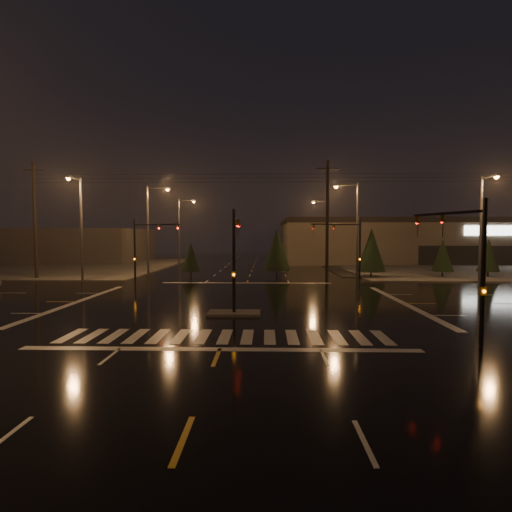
# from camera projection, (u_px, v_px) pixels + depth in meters

# --- Properties ---
(ground) EXTENTS (140.00, 140.00, 0.00)m
(ground) POSITION_uv_depth(u_px,v_px,m) (239.00, 303.00, 26.81)
(ground) COLOR black
(ground) RESTS_ON ground
(sidewalk_ne) EXTENTS (36.00, 36.00, 0.12)m
(sidewalk_ne) POSITION_uv_depth(u_px,v_px,m) (467.00, 267.00, 55.98)
(sidewalk_ne) COLOR #42403B
(sidewalk_ne) RESTS_ON ground
(sidewalk_nw) EXTENTS (36.00, 36.00, 0.12)m
(sidewalk_nw) POSITION_uv_depth(u_px,v_px,m) (46.00, 266.00, 57.53)
(sidewalk_nw) COLOR #42403B
(sidewalk_nw) RESTS_ON ground
(median_island) EXTENTS (3.00, 1.60, 0.15)m
(median_island) POSITION_uv_depth(u_px,v_px,m) (234.00, 313.00, 22.81)
(median_island) COLOR #42403B
(median_island) RESTS_ON ground
(crosswalk) EXTENTS (15.00, 2.60, 0.01)m
(crosswalk) POSITION_uv_depth(u_px,v_px,m) (225.00, 336.00, 17.82)
(crosswalk) COLOR beige
(crosswalk) RESTS_ON ground
(stop_bar_near) EXTENTS (16.00, 0.50, 0.01)m
(stop_bar_near) POSITION_uv_depth(u_px,v_px,m) (220.00, 349.00, 15.83)
(stop_bar_near) COLOR beige
(stop_bar_near) RESTS_ON ground
(stop_bar_far) EXTENTS (16.00, 0.50, 0.01)m
(stop_bar_far) POSITION_uv_depth(u_px,v_px,m) (247.00, 283.00, 37.79)
(stop_bar_far) COLOR beige
(stop_bar_far) RESTS_ON ground
(parking_lot) EXTENTS (50.00, 24.00, 0.08)m
(parking_lot) POSITION_uv_depth(u_px,v_px,m) (512.00, 268.00, 53.86)
(parking_lot) COLOR black
(parking_lot) RESTS_ON ground
(retail_building) EXTENTS (60.20, 28.30, 7.20)m
(retail_building) POSITION_uv_depth(u_px,v_px,m) (451.00, 239.00, 71.61)
(retail_building) COLOR brown
(retail_building) RESTS_ON ground
(commercial_block) EXTENTS (30.00, 18.00, 5.60)m
(commercial_block) POSITION_uv_depth(u_px,v_px,m) (55.00, 245.00, 69.49)
(commercial_block) COLOR #453E3D
(commercial_block) RESTS_ON ground
(signal_mast_median) EXTENTS (0.25, 4.59, 6.00)m
(signal_mast_median) POSITION_uv_depth(u_px,v_px,m) (235.00, 248.00, 23.55)
(signal_mast_median) COLOR black
(signal_mast_median) RESTS_ON ground
(signal_mast_ne) EXTENTS (4.84, 1.86, 6.00)m
(signal_mast_ne) POSITION_uv_depth(u_px,v_px,m) (350.00, 243.00, 36.48)
(signal_mast_ne) COLOR black
(signal_mast_ne) RESTS_ON ground
(signal_mast_nw) EXTENTS (4.84, 1.86, 6.00)m
(signal_mast_nw) POSITION_uv_depth(u_px,v_px,m) (144.00, 243.00, 36.97)
(signal_mast_nw) COLOR black
(signal_mast_nw) RESTS_ON ground
(signal_mast_se) EXTENTS (1.55, 3.87, 6.00)m
(signal_mast_se) POSITION_uv_depth(u_px,v_px,m) (467.00, 255.00, 16.62)
(signal_mast_se) COLOR black
(signal_mast_se) RESTS_ON ground
(streetlight_1) EXTENTS (2.77, 0.32, 10.00)m
(streetlight_1) POSITION_uv_depth(u_px,v_px,m) (150.00, 224.00, 44.76)
(streetlight_1) COLOR #38383A
(streetlight_1) RESTS_ON ground
(streetlight_2) EXTENTS (2.77, 0.32, 10.00)m
(streetlight_2) POSITION_uv_depth(u_px,v_px,m) (181.00, 227.00, 60.73)
(streetlight_2) COLOR #38383A
(streetlight_2) RESTS_ON ground
(streetlight_3) EXTENTS (2.77, 0.32, 10.00)m
(streetlight_3) POSITION_uv_depth(u_px,v_px,m) (355.00, 223.00, 42.19)
(streetlight_3) COLOR #38383A
(streetlight_3) RESTS_ON ground
(streetlight_4) EXTENTS (2.77, 0.32, 10.00)m
(streetlight_4) POSITION_uv_depth(u_px,v_px,m) (326.00, 227.00, 62.15)
(streetlight_4) COLOR #38383A
(streetlight_4) RESTS_ON ground
(streetlight_5) EXTENTS (0.32, 2.77, 10.00)m
(streetlight_5) POSITION_uv_depth(u_px,v_px,m) (80.00, 222.00, 38.08)
(streetlight_5) COLOR #38383A
(streetlight_5) RESTS_ON ground
(streetlight_6) EXTENTS (0.32, 2.77, 10.00)m
(streetlight_6) POSITION_uv_depth(u_px,v_px,m) (483.00, 221.00, 37.10)
(streetlight_6) COLOR #38383A
(streetlight_6) RESTS_ON ground
(utility_pole_0) EXTENTS (2.20, 0.32, 12.00)m
(utility_pole_0) POSITION_uv_depth(u_px,v_px,m) (35.00, 220.00, 41.03)
(utility_pole_0) COLOR black
(utility_pole_0) RESTS_ON ground
(utility_pole_1) EXTENTS (2.20, 0.32, 12.00)m
(utility_pole_1) POSITION_uv_depth(u_px,v_px,m) (327.00, 219.00, 40.26)
(utility_pole_1) COLOR black
(utility_pole_1) RESTS_ON ground
(conifer_0) EXTENTS (2.94, 2.94, 5.30)m
(conifer_0) POSITION_uv_depth(u_px,v_px,m) (371.00, 250.00, 42.39)
(conifer_0) COLOR black
(conifer_0) RESTS_ON ground
(conifer_1) EXTENTS (2.17, 2.17, 4.09)m
(conifer_1) POSITION_uv_depth(u_px,v_px,m) (443.00, 255.00, 42.24)
(conifer_1) COLOR black
(conifer_1) RESTS_ON ground
(conifer_2) EXTENTS (2.21, 2.21, 4.15)m
(conifer_2) POSITION_uv_depth(u_px,v_px,m) (488.00, 255.00, 42.21)
(conifer_2) COLOR black
(conifer_2) RESTS_ON ground
(conifer_3) EXTENTS (1.95, 1.95, 3.75)m
(conifer_3) POSITION_uv_depth(u_px,v_px,m) (191.00, 257.00, 42.44)
(conifer_3) COLOR black
(conifer_3) RESTS_ON ground
(conifer_4) EXTENTS (2.92, 2.92, 5.26)m
(conifer_4) POSITION_uv_depth(u_px,v_px,m) (277.00, 249.00, 43.55)
(conifer_4) COLOR black
(conifer_4) RESTS_ON ground
(car_parked) EXTENTS (1.68, 3.94, 1.33)m
(car_parked) POSITION_uv_depth(u_px,v_px,m) (375.00, 263.00, 54.90)
(car_parked) COLOR black
(car_parked) RESTS_ON ground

